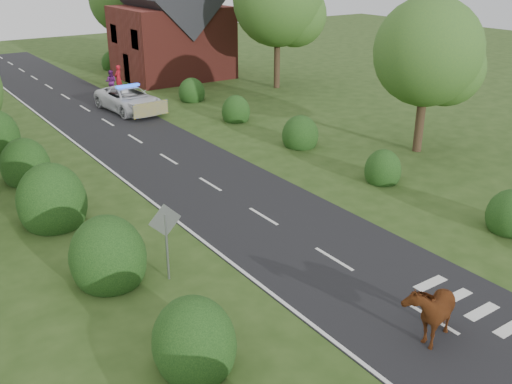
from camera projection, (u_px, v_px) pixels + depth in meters
ground at (334, 259)px, 18.70m from camera, size 120.00×120.00×0.00m
road at (143, 144)px, 30.07m from camera, size 6.00×70.00×0.02m
road_markings at (130, 160)px, 27.66m from camera, size 4.96×70.00×0.01m
hedgerow_left at (31, 174)px, 23.86m from camera, size 2.75×50.41×3.00m
hedgerow_right at (286, 130)px, 30.45m from camera, size 2.10×45.78×2.10m
tree_right_a at (433, 56)px, 27.21m from camera, size 5.33×5.20×7.56m
tree_right_b at (282, 5)px, 40.47m from camera, size 6.56×6.40×9.40m
tree_right_c at (127, 2)px, 50.21m from camera, size 6.15×6.00×8.58m
road_sign at (166, 231)px, 16.95m from camera, size 1.06×0.08×2.53m
house at (171, 29)px, 44.97m from camera, size 8.00×7.40×9.17m
cow at (429, 313)px, 14.72m from camera, size 2.24×1.70×1.41m
police_van at (129, 99)px, 36.02m from camera, size 2.94×5.77×1.69m
pedestrian_red at (118, 78)px, 41.40m from camera, size 0.81×0.76×1.85m
pedestrian_purple at (111, 82)px, 40.71m from camera, size 1.01×0.98×1.65m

